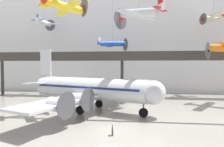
% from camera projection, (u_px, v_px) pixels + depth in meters
% --- Properties ---
extents(ground_plane, '(260.00, 260.00, 0.00)m').
position_uv_depth(ground_plane, '(108.00, 129.00, 22.84)').
color(ground_plane, gray).
extents(hangar_back_wall, '(140.00, 3.00, 28.52)m').
position_uv_depth(hangar_back_wall, '(124.00, 40.00, 54.77)').
color(hangar_back_wall, white).
rests_on(hangar_back_wall, ground).
extents(mezzanine_walkway, '(110.00, 3.20, 10.41)m').
position_uv_depth(mezzanine_walkway, '(122.00, 59.00, 45.64)').
color(mezzanine_walkway, '#38332D').
rests_on(mezzanine_walkway, ground).
extents(airliner_silver_main, '(24.33, 28.40, 10.18)m').
position_uv_depth(airliner_silver_main, '(88.00, 89.00, 32.19)').
color(airliner_silver_main, silver).
rests_on(airliner_silver_main, ground).
extents(suspended_plane_yellow_lowwing, '(6.85, 7.35, 7.57)m').
position_uv_depth(suspended_plane_yellow_lowwing, '(64.00, 7.00, 28.85)').
color(suspended_plane_yellow_lowwing, yellow).
extents(suspended_plane_blue_trainer, '(7.15, 8.16, 11.48)m').
position_uv_depth(suspended_plane_blue_trainer, '(113.00, 44.00, 45.33)').
color(suspended_plane_blue_trainer, '#1E4CAD').
extents(suspended_plane_white_twin, '(8.09, 6.58, 6.09)m').
position_uv_depth(suspended_plane_white_twin, '(44.00, 23.00, 48.77)').
color(suspended_plane_white_twin, silver).
extents(suspended_plane_silver_racer, '(8.08, 8.88, 9.10)m').
position_uv_depth(suspended_plane_silver_racer, '(139.00, 13.00, 30.42)').
color(suspended_plane_silver_racer, silver).
extents(suspended_plane_cream_biplane, '(6.14, 7.19, 5.76)m').
position_uv_depth(suspended_plane_cream_biplane, '(213.00, 19.00, 46.09)').
color(suspended_plane_cream_biplane, beige).
extents(info_sign_pedestal, '(0.24, 0.77, 1.24)m').
position_uv_depth(info_sign_pedestal, '(112.00, 131.00, 20.81)').
color(info_sign_pedestal, '#4C4C51').
rests_on(info_sign_pedestal, ground).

